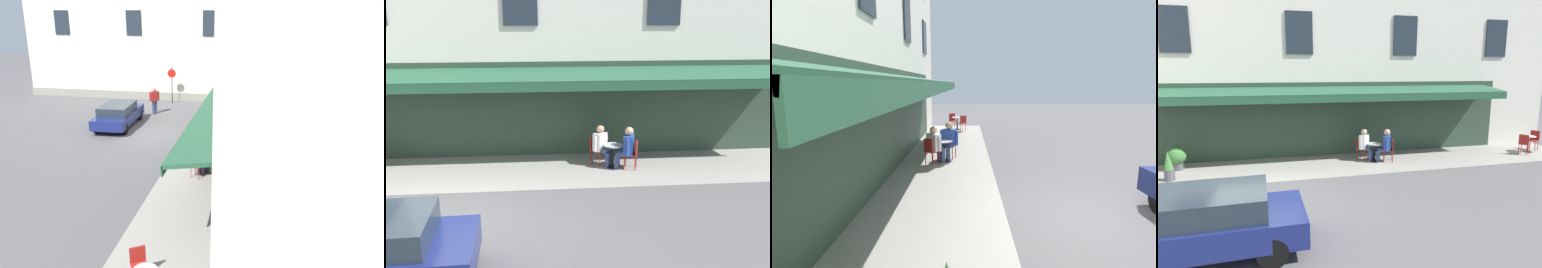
# 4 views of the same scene
# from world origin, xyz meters

# --- Properties ---
(ground_plane) EXTENTS (70.00, 70.00, 0.00)m
(ground_plane) POSITION_xyz_m (0.00, 0.00, 0.00)
(ground_plane) COLOR #565456
(sidewalk_cafe_terrace) EXTENTS (20.50, 3.20, 0.01)m
(sidewalk_cafe_terrace) POSITION_xyz_m (-3.25, -3.40, 0.00)
(sidewalk_cafe_terrace) COLOR gray
(sidewalk_cafe_terrace) RESTS_ON ground_plane
(cafe_table_near_entrance) EXTENTS (0.60, 0.60, 0.75)m
(cafe_table_near_entrance) POSITION_xyz_m (-4.48, -3.44, 0.49)
(cafe_table_near_entrance) COLOR black
(cafe_table_near_entrance) RESTS_ON ground_plane
(cafe_chair_red_under_awning) EXTENTS (0.50, 0.50, 0.91)m
(cafe_chair_red_under_awning) POSITION_xyz_m (-5.08, -3.24, 0.55)
(cafe_chair_red_under_awning) COLOR maroon
(cafe_chair_red_under_awning) RESTS_ON ground_plane
(cafe_chair_red_near_door) EXTENTS (0.56, 0.56, 0.91)m
(cafe_chair_red_near_door) POSITION_xyz_m (-4.00, -3.85, 0.55)
(cafe_chair_red_near_door) COLOR maroon
(cafe_chair_red_near_door) RESTS_ON ground_plane
(cafe_table_mid_terrace) EXTENTS (0.60, 0.60, 0.75)m
(cafe_table_mid_terrace) POSITION_xyz_m (-11.84, -3.24, 0.49)
(cafe_table_mid_terrace) COLOR black
(cafe_table_mid_terrace) RESTS_ON ground_plane
(cafe_chair_red_back_row) EXTENTS (0.55, 0.55, 0.91)m
(cafe_chair_red_back_row) POSITION_xyz_m (-11.30, -2.90, 0.55)
(cafe_chair_red_back_row) COLOR maroon
(cafe_chair_red_back_row) RESTS_ON ground_plane
(cafe_chair_red_corner_left) EXTENTS (0.54, 0.54, 0.91)m
(cafe_chair_red_corner_left) POSITION_xyz_m (-12.40, -3.52, 0.55)
(cafe_chair_red_corner_left) COLOR maroon
(cafe_chair_red_corner_left) RESTS_ON ground_plane
(seated_patron_in_blue) EXTENTS (0.66, 0.68, 1.35)m
(seated_patron_in_blue) POSITION_xyz_m (-4.87, -3.31, 0.72)
(seated_patron_in_blue) COLOR navy
(seated_patron_in_blue) RESTS_ON ground_plane
(seated_companion_in_white) EXTENTS (0.65, 0.63, 1.32)m
(seated_companion_in_white) POSITION_xyz_m (-4.16, -3.71, 0.70)
(seated_companion_in_white) COLOR navy
(seated_companion_in_white) RESTS_ON ground_plane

